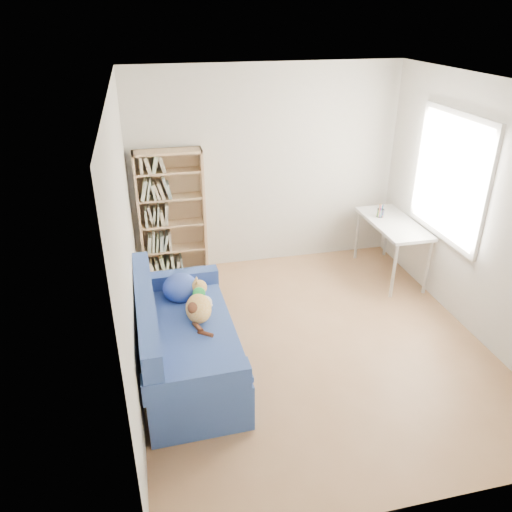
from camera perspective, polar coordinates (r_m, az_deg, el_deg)
The scene contains 6 objects.
ground at distance 5.38m, azimuth 6.33°, elevation -9.76°, with size 4.00×4.00×0.00m, color #936642.
room_shell at distance 4.67m, azimuth 8.36°, elevation 7.07°, with size 3.54×4.04×2.62m.
sofa at distance 4.85m, azimuth -8.31°, elevation -9.50°, with size 0.91×1.83×0.89m.
bookshelf at distance 6.39m, azimuth -9.53°, elevation 4.09°, with size 0.83×0.26×1.65m.
desk at distance 6.55m, azimuth 15.38°, elevation 3.18°, with size 0.54×1.18×0.75m.
pen_cup at distance 6.61m, azimuth 14.04°, elevation 4.89°, with size 0.09×0.09×0.18m.
Camera 1 is at (-1.54, -4.06, 3.18)m, focal length 35.00 mm.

